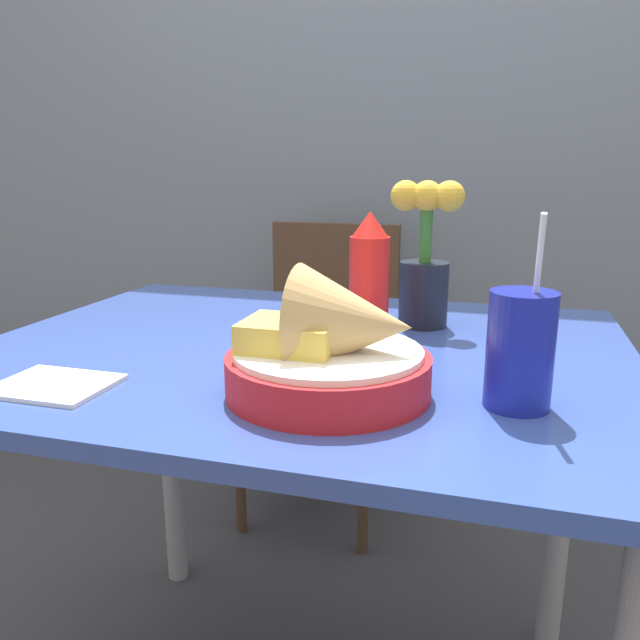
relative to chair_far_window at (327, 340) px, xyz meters
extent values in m
cube|color=slate|center=(0.20, 0.32, 0.78)|extent=(7.00, 0.06, 2.60)
cube|color=#334C9E|center=(0.20, -0.85, 0.23)|extent=(1.03, 0.81, 0.02)
cylinder|color=gray|center=(-0.26, -0.51, -0.15)|extent=(0.05, 0.05, 0.74)
cylinder|color=gray|center=(0.65, -0.51, -0.15)|extent=(0.05, 0.05, 0.74)
cylinder|color=#473323|center=(-0.18, -0.27, -0.30)|extent=(0.03, 0.03, 0.45)
cylinder|color=#473323|center=(0.18, -0.27, -0.30)|extent=(0.03, 0.03, 0.45)
cylinder|color=#473323|center=(-0.18, 0.09, -0.30)|extent=(0.03, 0.03, 0.45)
cylinder|color=#473323|center=(0.18, 0.09, -0.30)|extent=(0.03, 0.03, 0.45)
cube|color=#473323|center=(0.00, -0.09, -0.07)|extent=(0.40, 0.40, 0.02)
cube|color=#473323|center=(0.00, 0.09, 0.14)|extent=(0.40, 0.03, 0.40)
cylinder|color=red|center=(0.30, -1.04, 0.26)|extent=(0.26, 0.26, 0.05)
cylinder|color=white|center=(0.30, -1.04, 0.29)|extent=(0.24, 0.24, 0.01)
cone|color=tan|center=(0.33, -1.04, 0.33)|extent=(0.14, 0.14, 0.14)
cube|color=#E5C14C|center=(0.25, -1.06, 0.31)|extent=(0.12, 0.09, 0.04)
cylinder|color=red|center=(0.29, -0.80, 0.32)|extent=(0.06, 0.06, 0.17)
cone|color=red|center=(0.29, -0.80, 0.43)|extent=(0.06, 0.06, 0.04)
cylinder|color=#192399|center=(0.52, -1.02, 0.31)|extent=(0.08, 0.08, 0.14)
cylinder|color=black|center=(0.52, -1.02, 0.30)|extent=(0.07, 0.07, 0.12)
cylinder|color=white|center=(0.54, -1.02, 0.37)|extent=(0.01, 0.07, 0.20)
cylinder|color=black|center=(0.37, -0.67, 0.30)|extent=(0.09, 0.09, 0.12)
cylinder|color=#33722D|center=(0.37, -0.67, 0.40)|extent=(0.02, 0.02, 0.10)
sphere|color=gold|center=(0.37, -0.67, 0.47)|extent=(0.05, 0.05, 0.05)
sphere|color=gold|center=(0.33, -0.67, 0.47)|extent=(0.05, 0.05, 0.05)
sphere|color=gold|center=(0.40, -0.67, 0.47)|extent=(0.05, 0.05, 0.05)
cube|color=white|center=(-0.05, -1.12, 0.24)|extent=(0.15, 0.12, 0.01)
camera|label=1|loc=(0.50, -1.76, 0.52)|focal=35.00mm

